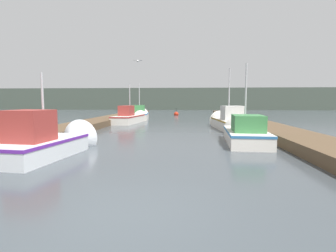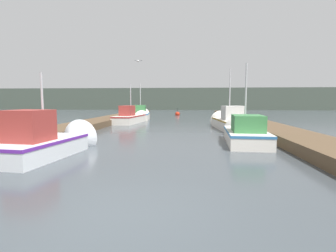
{
  "view_description": "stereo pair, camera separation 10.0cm",
  "coord_description": "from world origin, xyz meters",
  "px_view_note": "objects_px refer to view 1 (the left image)",
  "views": [
    {
      "loc": [
        1.07,
        -4.21,
        1.95
      ],
      "look_at": [
        0.1,
        8.8,
        0.68
      ],
      "focal_mm": 28.0,
      "sensor_mm": 36.0,
      "label": 1
    },
    {
      "loc": [
        1.17,
        -4.2,
        1.95
      ],
      "look_at": [
        0.1,
        8.8,
        0.68
      ],
      "focal_mm": 28.0,
      "sensor_mm": 36.0,
      "label": 2
    }
  ],
  "objects_px": {
    "fishing_boat_2": "(228,121)",
    "fishing_boat_4": "(140,115)",
    "mooring_piling_0": "(224,112)",
    "mooring_piling_2": "(229,115)",
    "seagull_lead": "(138,61)",
    "fishing_boat_0": "(50,141)",
    "fishing_boat_3": "(131,117)",
    "channel_buoy": "(176,114)",
    "mooring_piling_1": "(52,130)",
    "fishing_boat_1": "(244,132)"
  },
  "relations": [
    {
      "from": "seagull_lead",
      "to": "channel_buoy",
      "type": "bearing_deg",
      "value": -95.08
    },
    {
      "from": "fishing_boat_0",
      "to": "fishing_boat_2",
      "type": "bearing_deg",
      "value": 56.77
    },
    {
      "from": "fishing_boat_4",
      "to": "seagull_lead",
      "type": "distance_m",
      "value": 11.68
    },
    {
      "from": "fishing_boat_2",
      "to": "seagull_lead",
      "type": "xyz_separation_m",
      "value": [
        -5.96,
        -2.12,
        3.91
      ]
    },
    {
      "from": "fishing_boat_3",
      "to": "mooring_piling_1",
      "type": "bearing_deg",
      "value": -88.95
    },
    {
      "from": "fishing_boat_0",
      "to": "fishing_boat_3",
      "type": "distance_m",
      "value": 14.0
    },
    {
      "from": "fishing_boat_0",
      "to": "fishing_boat_2",
      "type": "xyz_separation_m",
      "value": [
        7.79,
        9.59,
        0.02
      ]
    },
    {
      "from": "mooring_piling_2",
      "to": "channel_buoy",
      "type": "relative_size",
      "value": 1.12
    },
    {
      "from": "mooring_piling_0",
      "to": "seagull_lead",
      "type": "relative_size",
      "value": 2.38
    },
    {
      "from": "fishing_boat_2",
      "to": "channel_buoy",
      "type": "xyz_separation_m",
      "value": [
        -4.34,
        16.27,
        -0.33
      ]
    },
    {
      "from": "seagull_lead",
      "to": "fishing_boat_3",
      "type": "bearing_deg",
      "value": -73.66
    },
    {
      "from": "fishing_boat_2",
      "to": "mooring_piling_2",
      "type": "xyz_separation_m",
      "value": [
        1.04,
        6.36,
        0.13
      ]
    },
    {
      "from": "mooring_piling_0",
      "to": "channel_buoy",
      "type": "xyz_separation_m",
      "value": [
        -5.57,
        5.53,
        -0.48
      ]
    },
    {
      "from": "fishing_boat_4",
      "to": "mooring_piling_1",
      "type": "height_order",
      "value": "fishing_boat_4"
    },
    {
      "from": "fishing_boat_2",
      "to": "fishing_boat_3",
      "type": "distance_m",
      "value": 9.03
    },
    {
      "from": "fishing_boat_3",
      "to": "mooring_piling_1",
      "type": "distance_m",
      "value": 11.88
    },
    {
      "from": "mooring_piling_1",
      "to": "fishing_boat_1",
      "type": "bearing_deg",
      "value": 9.19
    },
    {
      "from": "fishing_boat_2",
      "to": "seagull_lead",
      "type": "distance_m",
      "value": 7.44
    },
    {
      "from": "fishing_boat_4",
      "to": "seagull_lead",
      "type": "xyz_separation_m",
      "value": [
        1.92,
        -10.83,
        3.95
      ]
    },
    {
      "from": "mooring_piling_0",
      "to": "fishing_boat_0",
      "type": "bearing_deg",
      "value": -113.93
    },
    {
      "from": "channel_buoy",
      "to": "mooring_piling_0",
      "type": "bearing_deg",
      "value": -44.83
    },
    {
      "from": "fishing_boat_2",
      "to": "fishing_boat_4",
      "type": "bearing_deg",
      "value": 126.9
    },
    {
      "from": "fishing_boat_2",
      "to": "mooring_piling_0",
      "type": "xyz_separation_m",
      "value": [
        1.23,
        10.74,
        0.15
      ]
    },
    {
      "from": "fishing_boat_4",
      "to": "mooring_piling_2",
      "type": "bearing_deg",
      "value": -20.47
    },
    {
      "from": "seagull_lead",
      "to": "mooring_piling_0",
      "type": "bearing_deg",
      "value": -119.25
    },
    {
      "from": "channel_buoy",
      "to": "seagull_lead",
      "type": "relative_size",
      "value": 2.05
    },
    {
      "from": "seagull_lead",
      "to": "fishing_boat_4",
      "type": "bearing_deg",
      "value": -79.99
    },
    {
      "from": "fishing_boat_3",
      "to": "fishing_boat_1",
      "type": "bearing_deg",
      "value": -47.47
    },
    {
      "from": "fishing_boat_4",
      "to": "mooring_piling_2",
      "type": "relative_size",
      "value": 3.97
    },
    {
      "from": "fishing_boat_2",
      "to": "mooring_piling_2",
      "type": "distance_m",
      "value": 6.44
    },
    {
      "from": "fishing_boat_0",
      "to": "fishing_boat_1",
      "type": "xyz_separation_m",
      "value": [
        7.66,
        3.58,
        -0.04
      ]
    },
    {
      "from": "fishing_boat_2",
      "to": "mooring_piling_2",
      "type": "relative_size",
      "value": 4.65
    },
    {
      "from": "fishing_boat_2",
      "to": "mooring_piling_0",
      "type": "height_order",
      "value": "fishing_boat_2"
    },
    {
      "from": "fishing_boat_0",
      "to": "mooring_piling_2",
      "type": "distance_m",
      "value": 18.23
    },
    {
      "from": "fishing_boat_3",
      "to": "mooring_piling_0",
      "type": "bearing_deg",
      "value": 40.73
    },
    {
      "from": "fishing_boat_2",
      "to": "fishing_boat_4",
      "type": "xyz_separation_m",
      "value": [
        -7.88,
        8.71,
        -0.03
      ]
    },
    {
      "from": "mooring_piling_2",
      "to": "seagull_lead",
      "type": "bearing_deg",
      "value": -129.59
    },
    {
      "from": "channel_buoy",
      "to": "seagull_lead",
      "type": "distance_m",
      "value": 18.95
    },
    {
      "from": "fishing_boat_3",
      "to": "channel_buoy",
      "type": "bearing_deg",
      "value": 79.3
    },
    {
      "from": "fishing_boat_1",
      "to": "fishing_boat_2",
      "type": "distance_m",
      "value": 6.02
    },
    {
      "from": "fishing_boat_3",
      "to": "mooring_piling_1",
      "type": "height_order",
      "value": "fishing_boat_3"
    },
    {
      "from": "fishing_boat_1",
      "to": "seagull_lead",
      "type": "relative_size",
      "value": 9.24
    },
    {
      "from": "fishing_boat_1",
      "to": "mooring_piling_0",
      "type": "xyz_separation_m",
      "value": [
        1.36,
        16.76,
        0.21
      ]
    },
    {
      "from": "mooring_piling_1",
      "to": "fishing_boat_4",
      "type": "bearing_deg",
      "value": 86.44
    },
    {
      "from": "fishing_boat_1",
      "to": "mooring_piling_2",
      "type": "relative_size",
      "value": 4.02
    },
    {
      "from": "mooring_piling_0",
      "to": "fishing_boat_3",
      "type": "bearing_deg",
      "value": -145.17
    },
    {
      "from": "mooring_piling_0",
      "to": "mooring_piling_2",
      "type": "distance_m",
      "value": 4.39
    },
    {
      "from": "fishing_boat_2",
      "to": "channel_buoy",
      "type": "height_order",
      "value": "fishing_boat_2"
    },
    {
      "from": "fishing_boat_0",
      "to": "mooring_piling_1",
      "type": "relative_size",
      "value": 3.62
    },
    {
      "from": "mooring_piling_1",
      "to": "seagull_lead",
      "type": "relative_size",
      "value": 2.38
    }
  ]
}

